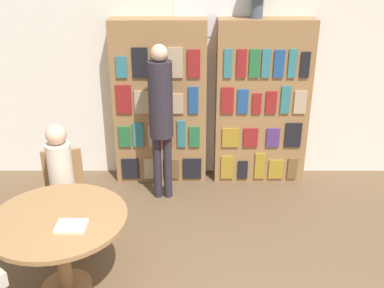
# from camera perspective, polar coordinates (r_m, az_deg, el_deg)

# --- Properties ---
(wall_back) EXTENTS (6.40, 0.07, 3.00)m
(wall_back) POSITION_cam_1_polar(r_m,az_deg,el_deg) (5.60, 2.18, 10.57)
(wall_back) COLOR silver
(wall_back) RESTS_ON ground_plane
(bookshelf_left) EXTENTS (1.13, 0.34, 2.03)m
(bookshelf_left) POSITION_cam_1_polar(r_m,az_deg,el_deg) (5.56, -4.32, 5.14)
(bookshelf_left) COLOR olive
(bookshelf_left) RESTS_ON ground_plane
(bookshelf_right) EXTENTS (1.13, 0.34, 2.03)m
(bookshelf_right) POSITION_cam_1_polar(r_m,az_deg,el_deg) (5.61, 8.61, 5.12)
(bookshelf_right) COLOR olive
(bookshelf_right) RESTS_ON ground_plane
(reading_table) EXTENTS (1.16, 1.16, 0.74)m
(reading_table) POSITION_cam_1_polar(r_m,az_deg,el_deg) (3.99, -16.71, -10.48)
(reading_table) COLOR olive
(reading_table) RESTS_ON ground_plane
(chair_left_side) EXTENTS (0.48, 0.48, 0.89)m
(chair_left_side) POSITION_cam_1_polar(r_m,az_deg,el_deg) (4.83, -16.11, -5.53)
(chair_left_side) COLOR olive
(chair_left_side) RESTS_ON ground_plane
(seated_reader_left) EXTENTS (0.31, 0.38, 1.26)m
(seated_reader_left) POSITION_cam_1_polar(r_m,az_deg,el_deg) (4.57, -16.49, -4.24)
(seated_reader_left) COLOR beige
(seated_reader_left) RESTS_ON ground_plane
(librarian_standing) EXTENTS (0.27, 0.54, 1.84)m
(librarian_standing) POSITION_cam_1_polar(r_m,az_deg,el_deg) (5.05, -4.19, 4.44)
(librarian_standing) COLOR #28232D
(librarian_standing) RESTS_ON ground_plane
(open_book_on_table) EXTENTS (0.24, 0.18, 0.03)m
(open_book_on_table) POSITION_cam_1_polar(r_m,az_deg,el_deg) (3.75, -15.27, -10.06)
(open_book_on_table) COLOR silver
(open_book_on_table) RESTS_ON reading_table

